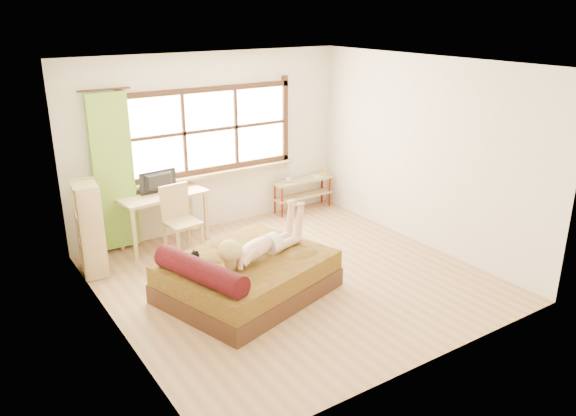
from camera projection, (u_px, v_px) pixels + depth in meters
floor at (292, 278)px, 7.25m from camera, size 4.50×4.50×0.00m
ceiling at (293, 64)px, 6.34m from camera, size 4.50×4.50×0.00m
wall_back at (211, 143)px, 8.57m from camera, size 4.50×0.00×4.50m
wall_front at (432, 238)px, 5.03m from camera, size 4.50×0.00×4.50m
wall_left at (107, 213)px, 5.63m from camera, size 0.00×4.50×4.50m
wall_right at (424, 153)px, 7.97m from camera, size 0.00×4.50×4.50m
window at (211, 133)px, 8.49m from camera, size 2.80×0.16×1.46m
curtain at (113, 173)px, 7.73m from camera, size 0.55×0.10×2.20m
bed at (245, 276)px, 6.74m from camera, size 2.23×1.98×0.71m
woman at (260, 235)px, 6.64m from camera, size 1.37×0.73×0.56m
kitten at (187, 261)px, 6.37m from camera, size 0.30×0.19×0.23m
desk at (163, 201)px, 8.07m from camera, size 1.30×0.70×0.78m
monitor at (160, 182)px, 8.02m from camera, size 0.57×0.13×0.32m
chair at (179, 215)px, 7.87m from camera, size 0.48×0.48×0.98m
pipe_shelf at (303, 187)px, 9.58m from camera, size 1.10×0.29×0.62m
cup at (288, 179)px, 9.36m from camera, size 0.13×0.13×0.10m
book at (312, 177)px, 9.63m from camera, size 0.17×0.22×0.02m
bookshelf at (90, 229)px, 7.21m from camera, size 0.37×0.57×1.22m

